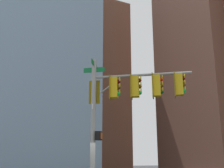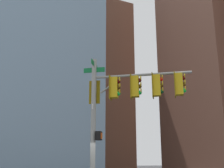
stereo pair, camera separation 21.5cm
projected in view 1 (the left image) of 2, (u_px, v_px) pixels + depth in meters
signal_pole_assembly at (123, 98)px, 13.68m from camera, size 4.21×3.38×6.59m
building_brick_midblock at (213, 48)px, 54.04m from camera, size 16.35×15.41×44.29m
building_brick_farside at (70, 85)px, 67.01m from camera, size 21.45×19.80×37.50m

